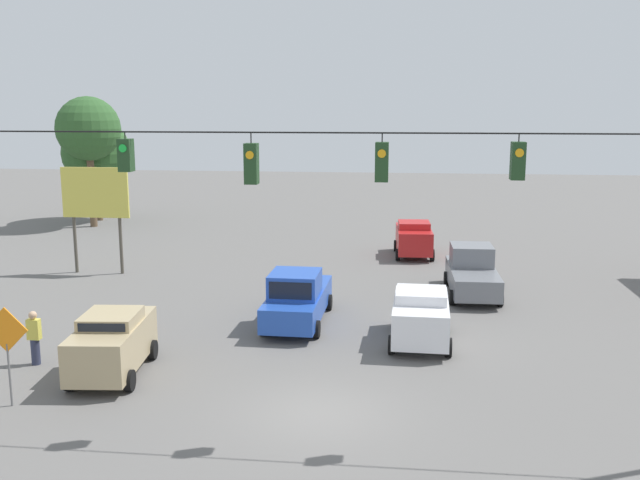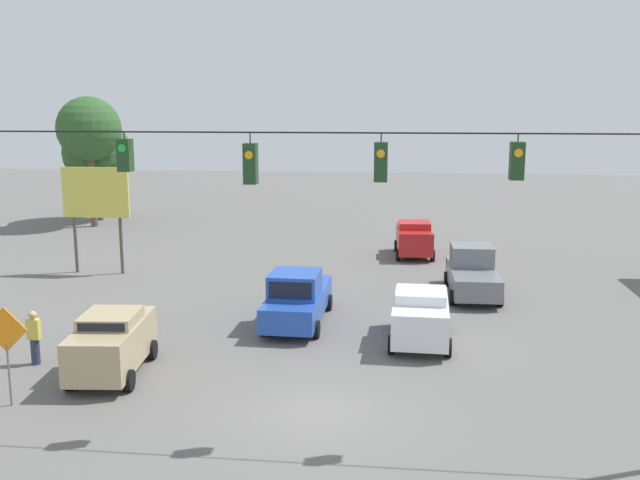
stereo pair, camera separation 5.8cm
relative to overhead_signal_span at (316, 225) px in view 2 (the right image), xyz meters
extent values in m
plane|color=#605E5B|center=(0.03, -0.74, -5.30)|extent=(140.00, 140.00, 0.00)
cylinder|color=black|center=(0.03, 0.00, 2.27)|extent=(22.74, 0.04, 0.04)
cube|color=#1E3D1E|center=(-4.77, 0.00, 1.63)|extent=(0.32, 0.36, 0.89)
cylinder|color=black|center=(-4.77, 0.00, 2.17)|extent=(0.03, 0.03, 0.19)
cylinder|color=orange|center=(-4.77, 0.19, 1.83)|extent=(0.20, 0.02, 0.20)
cube|color=#1E3D1E|center=(-1.57, 0.00, 1.57)|extent=(0.32, 0.36, 0.95)
cylinder|color=black|center=(-1.57, 0.00, 2.16)|extent=(0.03, 0.03, 0.22)
cylinder|color=orange|center=(-1.57, 0.19, 1.79)|extent=(0.20, 0.02, 0.20)
cube|color=#1E3D1E|center=(1.63, 0.00, 1.50)|extent=(0.32, 0.36, 1.00)
cylinder|color=black|center=(1.63, 0.00, 2.13)|extent=(0.03, 0.03, 0.26)
cylinder|color=orange|center=(1.63, 0.19, 1.73)|extent=(0.20, 0.02, 0.20)
cube|color=#1E3D1E|center=(4.83, 0.00, 1.69)|extent=(0.32, 0.36, 0.82)
cylinder|color=black|center=(4.83, 0.00, 2.18)|extent=(0.03, 0.03, 0.17)
cylinder|color=green|center=(4.83, 0.19, 1.87)|extent=(0.20, 0.02, 0.20)
cube|color=red|center=(-2.84, -21.61, -4.36)|extent=(2.01, 3.92, 1.24)
cube|color=red|center=(-2.84, -21.61, -3.56)|extent=(1.76, 1.77, 0.36)
cube|color=black|center=(-2.80, -22.46, -3.56)|extent=(1.46, 0.09, 0.25)
cylinder|color=black|center=(-3.69, -22.90, -4.98)|extent=(0.25, 0.65, 0.64)
cylinder|color=black|center=(-1.86, -22.81, -4.98)|extent=(0.25, 0.65, 0.64)
cylinder|color=black|center=(-3.81, -20.41, -4.98)|extent=(0.25, 0.65, 0.64)
cylinder|color=black|center=(-1.98, -20.32, -4.98)|extent=(0.25, 0.65, 0.64)
cube|color=#234CB2|center=(1.77, -8.83, -4.53)|extent=(2.08, 5.55, 0.90)
cube|color=#234CB2|center=(1.79, -8.17, -3.63)|extent=(1.84, 2.02, 0.90)
cube|color=black|center=(1.81, -7.17, -3.63)|extent=(1.55, 0.06, 0.63)
cylinder|color=black|center=(2.79, -7.07, -4.98)|extent=(0.24, 0.65, 0.64)
cylinder|color=black|center=(0.85, -7.02, -4.98)|extent=(0.24, 0.65, 0.64)
cylinder|color=black|center=(2.70, -10.65, -4.98)|extent=(0.24, 0.65, 0.64)
cylinder|color=black|center=(0.76, -10.60, -4.98)|extent=(0.24, 0.65, 0.64)
cube|color=slate|center=(-5.25, -13.60, -4.53)|extent=(2.02, 5.17, 0.90)
cube|color=slate|center=(-5.24, -14.22, -3.63)|extent=(1.82, 1.88, 0.90)
cube|color=black|center=(-5.23, -15.15, -3.63)|extent=(1.56, 0.04, 0.63)
cylinder|color=black|center=(-6.20, -15.29, -4.98)|extent=(0.23, 0.64, 0.64)
cylinder|color=black|center=(-4.25, -15.26, -4.98)|extent=(0.23, 0.64, 0.64)
cylinder|color=black|center=(-6.25, -11.95, -4.98)|extent=(0.23, 0.64, 0.64)
cylinder|color=black|center=(-4.30, -11.92, -4.98)|extent=(0.23, 0.64, 0.64)
cube|color=tan|center=(6.70, -2.86, -4.34)|extent=(2.12, 4.24, 1.29)
cube|color=tan|center=(6.70, -2.86, -3.51)|extent=(1.77, 1.94, 0.36)
cube|color=black|center=(6.62, -1.95, -3.51)|extent=(1.40, 0.15, 0.25)
cylinder|color=black|center=(7.45, -1.45, -4.98)|extent=(0.28, 0.66, 0.64)
cylinder|color=black|center=(5.70, -1.61, -4.98)|extent=(0.28, 0.66, 0.64)
cylinder|color=black|center=(7.70, -4.10, -4.98)|extent=(0.28, 0.66, 0.64)
cylinder|color=black|center=(5.95, -4.26, -4.98)|extent=(0.28, 0.66, 0.64)
cube|color=silver|center=(-2.84, -6.95, -4.37)|extent=(2.01, 4.13, 1.21)
cube|color=silver|center=(-2.84, -6.95, -3.59)|extent=(1.79, 1.85, 0.36)
cube|color=black|center=(-2.87, -7.85, -3.59)|extent=(1.50, 0.07, 0.25)
cylinder|color=black|center=(-3.82, -8.24, -4.98)|extent=(0.24, 0.65, 0.64)
cylinder|color=black|center=(-1.94, -8.30, -4.98)|extent=(0.24, 0.65, 0.64)
cylinder|color=black|center=(-3.73, -5.60, -4.98)|extent=(0.24, 0.65, 0.64)
cylinder|color=black|center=(-1.85, -5.66, -4.98)|extent=(0.24, 0.65, 0.64)
cone|color=orange|center=(7.29, -2.96, -4.93)|extent=(0.34, 0.34, 0.74)
cone|color=orange|center=(7.49, -4.99, -4.93)|extent=(0.34, 0.34, 0.74)
cone|color=orange|center=(7.43, -7.33, -4.93)|extent=(0.34, 0.34, 0.74)
cylinder|color=#4C473D|center=(11.58, -15.81, -3.91)|extent=(0.16, 0.16, 2.79)
cylinder|color=#4C473D|center=(13.93, -15.81, -3.91)|extent=(0.16, 0.16, 2.79)
cube|color=#D8CC4C|center=(12.75, -15.81, -1.28)|extent=(3.36, 0.12, 2.46)
cylinder|color=slate|center=(8.58, -0.24, -4.40)|extent=(0.06, 0.06, 1.80)
cube|color=orange|center=(8.58, -0.24, -3.09)|extent=(1.27, 0.04, 1.27)
cylinder|color=#2D334C|center=(9.52, -3.38, -4.88)|extent=(0.28, 0.28, 0.84)
cube|color=#D8CC4C|center=(9.52, -3.38, -4.12)|extent=(0.40, 0.24, 0.67)
sphere|color=tan|center=(9.52, -3.38, -3.66)|extent=(0.26, 0.26, 0.26)
cylinder|color=brown|center=(18.83, -28.95, -2.56)|extent=(0.47, 0.47, 5.47)
sphere|color=#2D5628|center=(18.83, -28.95, 1.36)|extent=(4.30, 4.30, 4.30)
cylinder|color=brown|center=(19.53, -31.59, -3.53)|extent=(0.41, 0.41, 3.54)
sphere|color=#2D5628|center=(19.53, -31.59, -0.43)|extent=(4.84, 4.84, 4.84)
camera|label=1|loc=(-2.02, 17.26, 2.93)|focal=40.00mm
camera|label=2|loc=(-2.07, 17.26, 2.93)|focal=40.00mm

